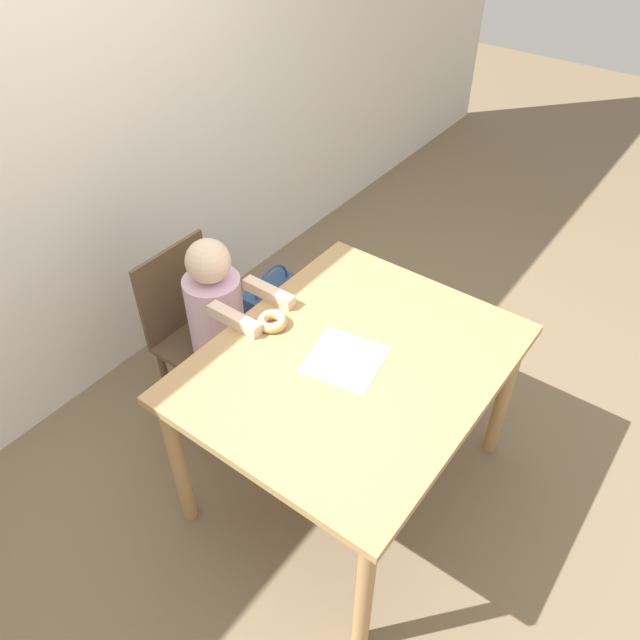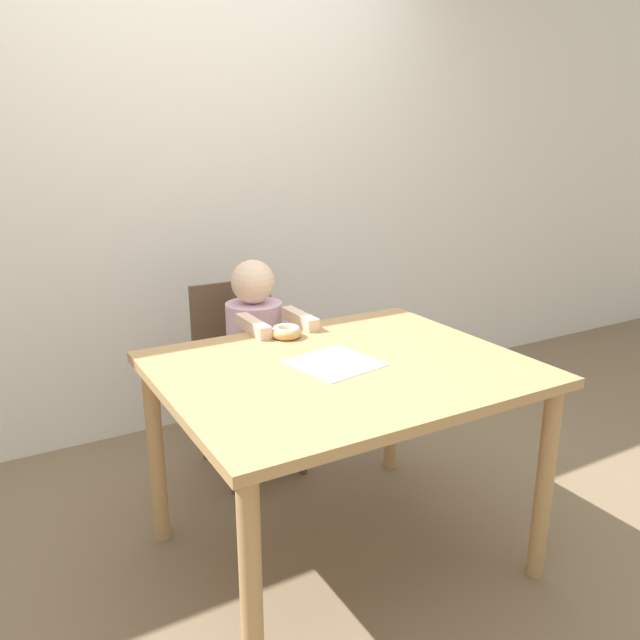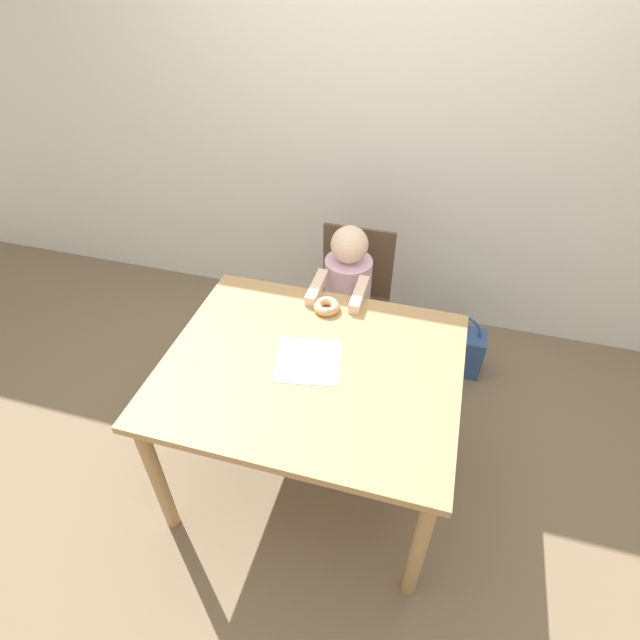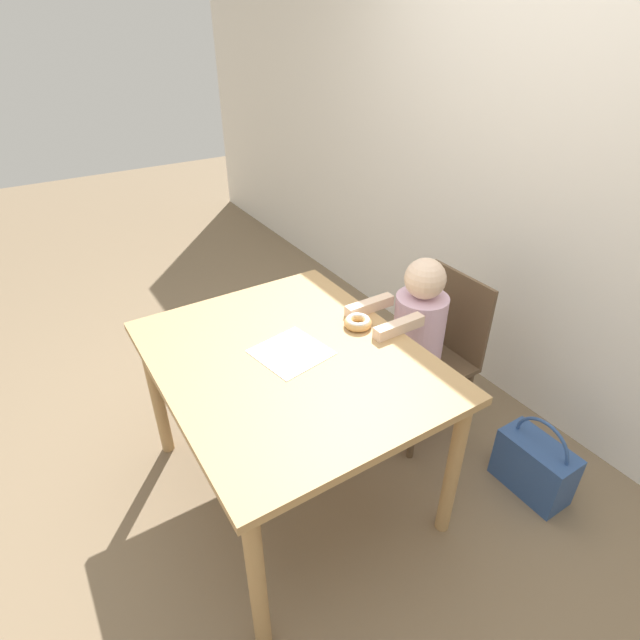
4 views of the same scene
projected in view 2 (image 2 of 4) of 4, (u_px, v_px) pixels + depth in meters
The scene contains 8 objects.
ground_plane at pixel (341, 554), 2.35m from camera, with size 12.00×12.00×0.00m, color #7A664C.
wall_back at pixel (195, 190), 3.18m from camera, with size 8.00×0.05×2.50m.
dining_table at pixel (342, 389), 2.16m from camera, with size 1.22×1.00×0.76m.
chair at pixel (245, 375), 2.91m from camera, with size 0.41×0.43×0.86m.
child_figure at pixel (256, 369), 2.79m from camera, with size 0.26×0.47×1.01m.
donut at pixel (286, 331), 2.41m from camera, with size 0.12×0.12×0.04m.
napkin at pixel (335, 363), 2.14m from camera, with size 0.31×0.31×0.00m.
handbag at pixel (345, 398), 3.38m from camera, with size 0.34×0.17×0.42m.
Camera 2 is at (-1.07, -1.69, 1.51)m, focal length 35.00 mm.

